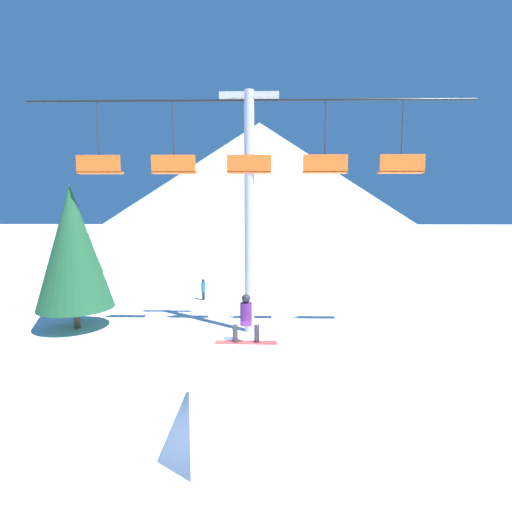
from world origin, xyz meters
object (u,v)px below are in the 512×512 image
Objects in this scene: snow_ramp at (252,398)px; snowboarder at (246,320)px; distant_skier at (203,289)px; pine_tree_near at (73,247)px.

snowboarder is at bearing 99.40° from snow_ramp.
snow_ramp is 2.61× the size of distant_skier.
snowboarder is at bearing -42.35° from pine_tree_near.
distant_skier is (4.76, 5.45, -2.94)m from pine_tree_near.
pine_tree_near reaches higher than snowboarder.
pine_tree_near reaches higher than distant_skier.
snow_ramp is 11.74m from pine_tree_near.
distant_skier is at bearing 103.63° from snowboarder.
snowboarder is (-0.18, 1.07, 1.56)m from snow_ramp.
pine_tree_near is 7.81m from distant_skier.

